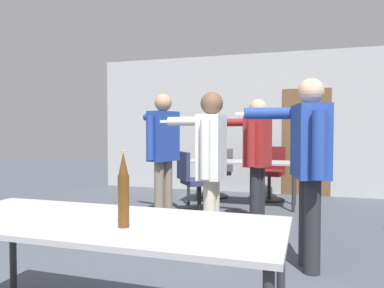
# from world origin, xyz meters

# --- Properties ---
(back_wall) EXTENTS (6.39, 0.12, 2.77)m
(back_wall) POSITION_xyz_m (0.03, 6.04, 1.38)
(back_wall) COLOR #B2B5B7
(back_wall) RESTS_ON ground_plane
(conference_table_near) EXTENTS (2.08, 0.83, 0.74)m
(conference_table_near) POSITION_xyz_m (0.03, 0.38, 0.68)
(conference_table_near) COLOR #A8A8AD
(conference_table_near) RESTS_ON ground_plane
(conference_table_far) EXTENTS (1.81, 0.67, 0.74)m
(conference_table_far) POSITION_xyz_m (0.09, 4.67, 0.67)
(conference_table_far) COLOR #A8A8AD
(conference_table_far) RESTS_ON ground_plane
(person_center_tall) EXTENTS (0.73, 0.77, 1.74)m
(person_center_tall) POSITION_xyz_m (-0.73, 3.17, 1.06)
(person_center_tall) COLOR slate
(person_center_tall) RESTS_ON ground_plane
(person_far_watching) EXTENTS (0.89, 0.68, 1.72)m
(person_far_watching) POSITION_xyz_m (1.15, 2.00, 1.03)
(person_far_watching) COLOR #28282D
(person_far_watching) RESTS_ON ground_plane
(person_left_plaid) EXTENTS (0.74, 0.74, 1.65)m
(person_left_plaid) POSITION_xyz_m (0.52, 3.27, 0.99)
(person_left_plaid) COLOR #28282D
(person_left_plaid) RESTS_ON ground_plane
(person_right_polo) EXTENTS (0.74, 0.57, 1.62)m
(person_right_polo) POSITION_xyz_m (0.24, 1.99, 0.99)
(person_right_polo) COLOR beige
(person_right_polo) RESTS_ON ground_plane
(office_chair_side_rolled) EXTENTS (0.53, 0.59, 0.95)m
(office_chair_side_rolled) POSITION_xyz_m (0.49, 5.33, 0.45)
(office_chair_side_rolled) COLOR black
(office_chair_side_rolled) RESTS_ON ground_plane
(office_chair_far_left) EXTENTS (0.69, 0.68, 0.92)m
(office_chair_far_left) POSITION_xyz_m (-0.48, 5.21, 0.43)
(office_chair_far_left) COLOR black
(office_chair_far_left) RESTS_ON ground_plane
(office_chair_near_pushed) EXTENTS (0.69, 0.67, 0.93)m
(office_chair_near_pushed) POSITION_xyz_m (-0.50, 3.90, 0.44)
(office_chair_near_pushed) COLOR black
(office_chair_near_pushed) RESTS_ON ground_plane
(beer_bottle) EXTENTS (0.06, 0.06, 0.41)m
(beer_bottle) POSITION_xyz_m (0.21, 0.28, 0.94)
(beer_bottle) COLOR #563314
(beer_bottle) RESTS_ON conference_table_near
(drink_cup) EXTENTS (0.09, 0.09, 0.10)m
(drink_cup) POSITION_xyz_m (0.26, 4.80, 0.79)
(drink_cup) COLOR #232328
(drink_cup) RESTS_ON conference_table_far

